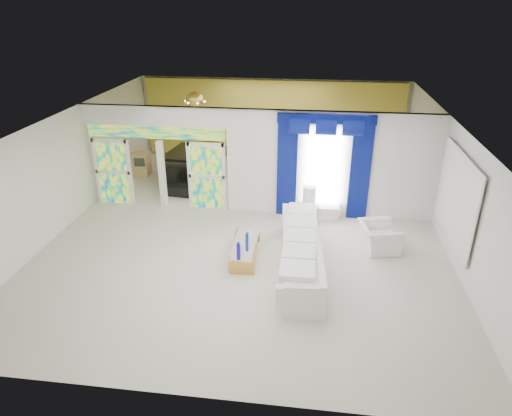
# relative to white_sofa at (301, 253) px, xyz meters

# --- Properties ---
(floor) EXTENTS (12.00, 12.00, 0.00)m
(floor) POSITION_rel_white_sofa_xyz_m (-1.44, 1.95, -0.37)
(floor) COLOR #B7AF9E
(floor) RESTS_ON ground
(dividing_wall) EXTENTS (5.70, 0.18, 3.00)m
(dividing_wall) POSITION_rel_white_sofa_xyz_m (0.71, 2.95, 1.13)
(dividing_wall) COLOR white
(dividing_wall) RESTS_ON ground
(dividing_header) EXTENTS (4.30, 0.18, 0.55)m
(dividing_header) POSITION_rel_white_sofa_xyz_m (-4.29, 2.95, 2.36)
(dividing_header) COLOR white
(dividing_header) RESTS_ON dividing_wall
(stained_panel_left) EXTENTS (0.95, 0.04, 2.00)m
(stained_panel_left) POSITION_rel_white_sofa_xyz_m (-5.72, 2.95, 0.63)
(stained_panel_left) COLOR #994C3F
(stained_panel_left) RESTS_ON ground
(stained_panel_right) EXTENTS (0.95, 0.04, 2.00)m
(stained_panel_right) POSITION_rel_white_sofa_xyz_m (-2.87, 2.95, 0.63)
(stained_panel_right) COLOR #994C3F
(stained_panel_right) RESTS_ON ground
(stained_transom) EXTENTS (4.00, 0.05, 0.35)m
(stained_transom) POSITION_rel_white_sofa_xyz_m (-4.29, 2.95, 1.88)
(stained_transom) COLOR #994C3F
(stained_transom) RESTS_ON dividing_header
(window_pane) EXTENTS (1.00, 0.02, 2.30)m
(window_pane) POSITION_rel_white_sofa_xyz_m (0.46, 2.85, 1.08)
(window_pane) COLOR white
(window_pane) RESTS_ON dividing_wall
(blue_drape_left) EXTENTS (0.55, 0.10, 2.80)m
(blue_drape_left) POSITION_rel_white_sofa_xyz_m (-0.54, 2.82, 1.03)
(blue_drape_left) COLOR #070344
(blue_drape_left) RESTS_ON ground
(blue_drape_right) EXTENTS (0.55, 0.10, 2.80)m
(blue_drape_right) POSITION_rel_white_sofa_xyz_m (1.46, 2.82, 1.03)
(blue_drape_right) COLOR #070344
(blue_drape_right) RESTS_ON ground
(blue_pelmet) EXTENTS (2.60, 0.12, 0.25)m
(blue_pelmet) POSITION_rel_white_sofa_xyz_m (0.46, 2.82, 2.45)
(blue_pelmet) COLOR #070344
(blue_pelmet) RESTS_ON dividing_wall
(wall_mirror) EXTENTS (0.04, 2.70, 1.90)m
(wall_mirror) POSITION_rel_white_sofa_xyz_m (3.50, 0.95, 1.18)
(wall_mirror) COLOR white
(wall_mirror) RESTS_ON ground
(gold_curtains) EXTENTS (9.70, 0.12, 2.90)m
(gold_curtains) POSITION_rel_white_sofa_xyz_m (-1.44, 7.85, 1.13)
(gold_curtains) COLOR gold
(gold_curtains) RESTS_ON ground
(white_sofa) EXTENTS (1.14, 3.93, 0.74)m
(white_sofa) POSITION_rel_white_sofa_xyz_m (0.00, 0.00, 0.00)
(white_sofa) COLOR white
(white_sofa) RESTS_ON ground
(coffee_table) EXTENTS (0.67, 1.67, 0.36)m
(coffee_table) POSITION_rel_white_sofa_xyz_m (-1.35, 0.30, -0.19)
(coffee_table) COLOR #C48C3D
(coffee_table) RESTS_ON ground
(console_table) EXTENTS (1.14, 0.43, 0.37)m
(console_table) POSITION_rel_white_sofa_xyz_m (0.42, 2.65, -0.18)
(console_table) COLOR silver
(console_table) RESTS_ON ground
(table_lamp) EXTENTS (0.36, 0.36, 0.58)m
(table_lamp) POSITION_rel_white_sofa_xyz_m (0.12, 2.65, 0.29)
(table_lamp) COLOR silver
(table_lamp) RESTS_ON console_table
(armchair) EXTENTS (1.06, 1.16, 0.65)m
(armchair) POSITION_rel_white_sofa_xyz_m (1.88, 1.11, -0.04)
(armchair) COLOR white
(armchair) RESTS_ON ground
(grand_piano) EXTENTS (1.64, 2.02, 0.94)m
(grand_piano) POSITION_rel_white_sofa_xyz_m (-4.00, 5.35, 0.10)
(grand_piano) COLOR black
(grand_piano) RESTS_ON ground
(piano_bench) EXTENTS (1.02, 0.50, 0.33)m
(piano_bench) POSITION_rel_white_sofa_xyz_m (-4.00, 3.75, -0.20)
(piano_bench) COLOR black
(piano_bench) RESTS_ON ground
(tv_console) EXTENTS (0.57, 0.52, 0.82)m
(tv_console) POSITION_rel_white_sofa_xyz_m (-5.79, 5.33, 0.04)
(tv_console) COLOR tan
(tv_console) RESTS_ON ground
(chandelier) EXTENTS (0.60, 0.60, 0.60)m
(chandelier) POSITION_rel_white_sofa_xyz_m (-3.74, 5.35, 2.28)
(chandelier) COLOR gold
(chandelier) RESTS_ON ceiling
(decanters) EXTENTS (0.24, 0.94, 0.25)m
(decanters) POSITION_rel_white_sofa_xyz_m (-1.35, 0.13, 0.09)
(decanters) COLOR white
(decanters) RESTS_ON coffee_table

